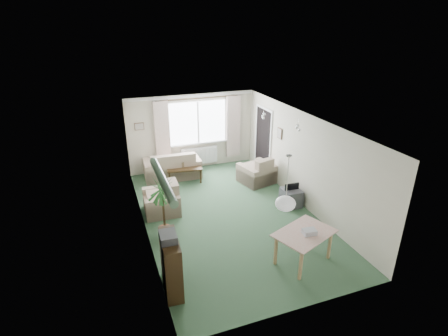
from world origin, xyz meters
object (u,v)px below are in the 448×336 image
object	(u,v)px
armchair_left	(161,198)
coffee_table	(185,174)
armchair_corner	(257,169)
bookshelf	(171,264)
dining_table	(303,247)
pet_bed	(254,172)
tv_cube	(291,198)
houseplant	(163,209)
sofa	(172,164)

from	to	relation	value
armchair_left	coffee_table	distance (m)	1.88
armchair_corner	armchair_left	size ratio (longest dim) A/B	1.03
armchair_corner	coffee_table	xyz separation A→B (m)	(-1.99, 0.81, -0.18)
bookshelf	dining_table	world-z (taller)	bookshelf
armchair_corner	pet_bed	world-z (taller)	armchair_corner
dining_table	tv_cube	world-z (taller)	dining_table
coffee_table	houseplant	distance (m)	3.04
bookshelf	tv_cube	bearing A→B (deg)	32.99
armchair_left	bookshelf	xyz separation A→B (m)	(-0.34, -2.78, 0.13)
armchair_left	tv_cube	world-z (taller)	armchair_left
sofa	pet_bed	size ratio (longest dim) A/B	2.75
armchair_corner	dining_table	size ratio (longest dim) A/B	0.87
dining_table	coffee_table	bearing A→B (deg)	105.78
coffee_table	houseplant	size ratio (longest dim) A/B	0.68
bookshelf	coffee_table	bearing A→B (deg)	77.20
armchair_left	tv_cube	size ratio (longest dim) A/B	1.76
armchair_corner	tv_cube	size ratio (longest dim) A/B	1.82
armchair_corner	dining_table	bearing A→B (deg)	65.17
coffee_table	pet_bed	xyz separation A→B (m)	(2.16, -0.23, -0.17)
armchair_left	armchair_corner	bearing A→B (deg)	107.23
bookshelf	pet_bed	distance (m)	5.43
tv_cube	pet_bed	size ratio (longest dim) A/B	0.82
coffee_table	pet_bed	bearing A→B (deg)	-6.19
coffee_table	bookshelf	bearing A→B (deg)	-106.92
coffee_table	bookshelf	world-z (taller)	bookshelf
houseplant	tv_cube	bearing A→B (deg)	6.14
houseplant	bookshelf	bearing A→B (deg)	-96.81
sofa	bookshelf	distance (m)	4.91
houseplant	dining_table	bearing A→B (deg)	-35.55
armchair_left	houseplant	xyz separation A→B (m)	(-0.15, -1.18, 0.35)
coffee_table	dining_table	size ratio (longest dim) A/B	0.97
armchair_left	houseplant	size ratio (longest dim) A/B	0.59
armchair_corner	pet_bed	size ratio (longest dim) A/B	1.50
armchair_left	tv_cube	bearing A→B (deg)	78.08
armchair_left	tv_cube	xyz separation A→B (m)	(3.20, -0.82, -0.17)
armchair_corner	bookshelf	xyz separation A→B (m)	(-3.31, -3.56, 0.12)
armchair_left	dining_table	world-z (taller)	armchair_left
coffee_table	tv_cube	xyz separation A→B (m)	(2.21, -2.41, 0.00)
sofa	houseplant	xyz separation A→B (m)	(-0.86, -3.20, 0.33)
armchair_left	dining_table	size ratio (longest dim) A/B	0.85
sofa	houseplant	distance (m)	3.33
tv_cube	dining_table	bearing A→B (deg)	-112.61
houseplant	tv_cube	xyz separation A→B (m)	(3.35, 0.36, -0.52)
tv_cube	sofa	bearing A→B (deg)	132.98
coffee_table	armchair_corner	bearing A→B (deg)	-22.09
sofa	houseplant	bearing A→B (deg)	77.32
armchair_corner	dining_table	xyz separation A→B (m)	(-0.72, -3.69, -0.08)
armchair_corner	armchair_left	xyz separation A→B (m)	(-2.98, -0.78, -0.01)
armchair_left	bookshelf	distance (m)	2.80
armchair_corner	bookshelf	world-z (taller)	bookshelf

